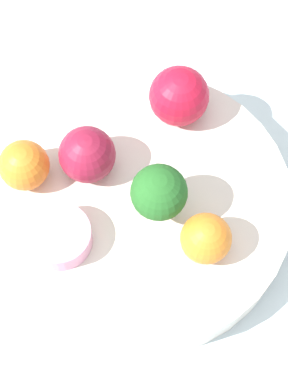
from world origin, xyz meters
TOP-DOWN VIEW (x-y plane):
  - ground_plane at (0.00, 0.00)m, footprint 6.00×6.00m
  - table_surface at (0.00, 0.00)m, footprint 1.20×1.20m
  - bowl at (0.00, 0.00)m, footprint 0.27×0.27m
  - broccoli at (0.01, 0.01)m, footprint 0.05×0.05m
  - apple_red at (-0.09, 0.01)m, footprint 0.06×0.06m
  - apple_green at (-0.02, -0.05)m, footprint 0.05×0.05m
  - orange_front at (-0.00, -0.11)m, footprint 0.04×0.04m
  - orange_back at (0.04, 0.06)m, footprint 0.04×0.04m
  - small_cup at (0.05, -0.06)m, footprint 0.05×0.05m

SIDE VIEW (x-z plane):
  - ground_plane at x=0.00m, z-range 0.00..0.00m
  - table_surface at x=0.00m, z-range 0.00..0.02m
  - bowl at x=0.00m, z-range 0.02..0.06m
  - small_cup at x=0.05m, z-range 0.06..0.08m
  - orange_back at x=0.04m, z-range 0.06..0.11m
  - orange_front at x=0.00m, z-range 0.06..0.11m
  - apple_green at x=-0.02m, z-range 0.06..0.11m
  - apple_red at x=-0.09m, z-range 0.06..0.12m
  - broccoli at x=0.01m, z-range 0.07..0.13m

